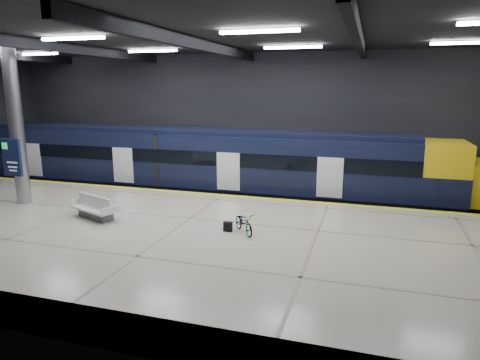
% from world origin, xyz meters
% --- Properties ---
extents(ground, '(30.00, 30.00, 0.00)m').
position_xyz_m(ground, '(0.00, 0.00, 0.00)').
color(ground, black).
rests_on(ground, ground).
extents(room_shell, '(30.10, 16.10, 8.05)m').
position_xyz_m(room_shell, '(-0.00, 0.00, 5.72)').
color(room_shell, black).
rests_on(room_shell, ground).
extents(platform, '(30.00, 11.00, 1.10)m').
position_xyz_m(platform, '(0.00, -2.50, 0.55)').
color(platform, '#B8AF9B').
rests_on(platform, ground).
extents(safety_strip, '(30.00, 0.40, 0.01)m').
position_xyz_m(safety_strip, '(0.00, 2.75, 1.11)').
color(safety_strip, gold).
rests_on(safety_strip, platform).
extents(rails, '(30.00, 1.52, 0.16)m').
position_xyz_m(rails, '(0.00, 5.50, 0.08)').
color(rails, gray).
rests_on(rails, ground).
extents(train, '(29.40, 2.84, 3.79)m').
position_xyz_m(train, '(-1.31, 5.50, 2.06)').
color(train, black).
rests_on(train, ground).
extents(bench, '(2.25, 1.56, 0.92)m').
position_xyz_m(bench, '(-3.55, -2.06, 1.42)').
color(bench, '#595B60').
rests_on(bench, platform).
extents(bicycle, '(1.30, 1.44, 0.76)m').
position_xyz_m(bicycle, '(2.51, -2.01, 1.48)').
color(bicycle, '#99999E').
rests_on(bicycle, platform).
extents(pannier_bag, '(0.31, 0.19, 0.35)m').
position_xyz_m(pannier_bag, '(1.91, -2.01, 1.28)').
color(pannier_bag, black).
rests_on(pannier_bag, platform).
extents(info_column, '(0.90, 0.78, 6.90)m').
position_xyz_m(info_column, '(-8.00, -1.03, 4.46)').
color(info_column, '#9EA0A5').
rests_on(info_column, platform).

